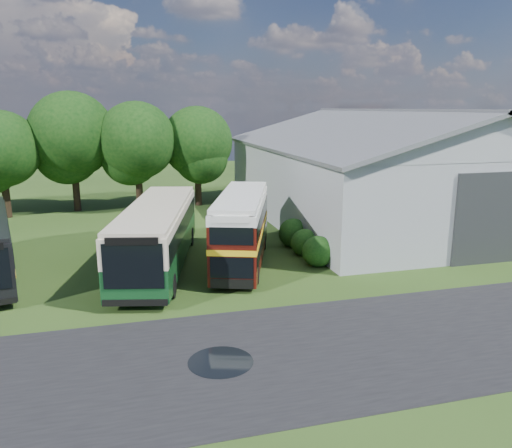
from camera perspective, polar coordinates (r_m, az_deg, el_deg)
name	(u,v)px	position (r m, az deg, el deg)	size (l,w,h in m)	color
ground	(243,321)	(20.22, -1.49, -11.06)	(120.00, 120.00, 0.00)	#213812
asphalt_road	(345,346)	(18.58, 10.08, -13.57)	(60.00, 8.00, 0.02)	black
puddle	(221,362)	(17.31, -4.07, -15.51)	(2.20, 2.20, 0.01)	black
storage_shed	(385,163)	(39.24, 14.56, 6.72)	(18.80, 24.80, 8.15)	gray
tree_left_b	(1,149)	(42.44, -27.15, 7.63)	(5.78, 5.78, 8.16)	black
tree_mid	(72,135)	(42.94, -20.32, 9.56)	(6.80, 6.80, 9.60)	black
tree_right_a	(137,141)	(41.83, -13.47, 9.25)	(6.26, 6.26, 8.83)	black
tree_right_b	(197,142)	(43.09, -6.75, 9.29)	(5.98, 5.98, 8.45)	black
shrub_front	(318,265)	(27.20, 7.05, -4.69)	(1.70, 1.70, 1.70)	#194714
shrub_mid	(304,255)	(28.97, 5.56, -3.53)	(1.60, 1.60, 1.60)	#194714
shrub_back	(293,246)	(30.77, 4.26, -2.50)	(1.80, 1.80, 1.80)	#194714
bus_green_single	(158,235)	(26.61, -11.18, -1.19)	(5.60, 12.66, 3.40)	black
bus_maroon_double	(242,230)	(26.66, -1.66, -0.64)	(5.13, 9.25, 3.87)	black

